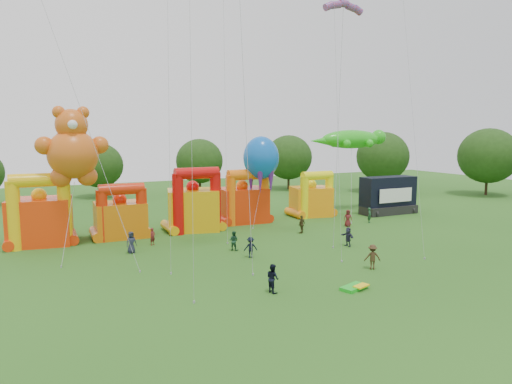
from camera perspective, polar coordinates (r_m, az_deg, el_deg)
name	(u,v)px	position (r m, az deg, el deg)	size (l,w,h in m)	color
ground	(376,317)	(28.51, 14.72, -14.85)	(160.00, 160.00, 0.00)	#255517
tree_ring	(355,211)	(26.52, 12.29, -2.36)	(126.36, 128.49, 12.07)	#352314
bouncy_castle_0	(40,217)	(48.20, -25.36, -2.90)	(6.07, 5.14, 6.99)	#F1350B
bouncy_castle_1	(121,216)	(48.67, -16.55, -2.95)	(4.95, 3.99, 5.70)	#D4660B
bouncy_castle_2	(194,206)	(50.36, -7.79, -1.80)	(6.20, 5.40, 7.04)	#DF9C0B
bouncy_castle_3	(243,202)	(54.49, -1.60, -1.25)	(5.67, 4.65, 6.48)	red
bouncy_castle_4	(312,199)	(59.03, 7.01, -0.84)	(5.42, 4.67, 5.88)	orange
stage_trailer	(388,196)	(62.77, 16.20, -0.45)	(7.65, 3.06, 4.97)	black
teddy_bear_kite	(71,176)	(44.61, -22.09, 1.85)	(6.47, 9.68, 13.22)	#D25A17
gecko_kite	(351,174)	(60.04, 11.83, 2.22)	(12.30, 9.93, 11.19)	green
octopus_kite	(260,171)	(53.04, 0.53, 2.66)	(4.35, 4.57, 10.37)	blue
parafoil_kites	(128,100)	(38.87, -15.75, 11.03)	(31.98, 13.89, 28.07)	red
diamond_kites	(260,53)	(39.67, 0.47, 16.97)	(23.39, 20.12, 42.18)	red
folded_kite_bundle	(355,287)	(32.73, 12.23, -11.55)	(2.21, 1.59, 0.31)	green
spectator_0	(131,242)	(42.37, -15.32, -6.09)	(0.95, 0.62, 1.94)	#202436
spectator_1	(153,236)	(44.83, -12.80, -5.44)	(0.61, 0.40, 1.68)	maroon
spectator_2	(234,241)	(41.87, -2.82, -6.10)	(0.87, 0.68, 1.79)	#194029
spectator_3	(251,247)	(39.44, -0.68, -6.93)	(1.17, 0.67, 1.81)	black
spectator_4	(302,224)	(48.99, 5.74, -4.04)	(1.14, 0.47, 1.95)	#43391A
spectator_5	(348,237)	(44.19, 11.43, -5.50)	(1.68, 0.54, 1.82)	#25243D
spectator_6	(348,218)	(53.26, 11.41, -3.22)	(0.95, 0.62, 1.94)	#59191B
spectator_7	(370,215)	(56.03, 14.01, -2.83)	(0.67, 0.44, 1.83)	#194025
spectator_8	(273,278)	(31.20, 2.10, -10.71)	(0.95, 0.74, 1.95)	black
spectator_9	(372,257)	(37.33, 14.35, -7.86)	(1.28, 0.74, 1.98)	#3D2B18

